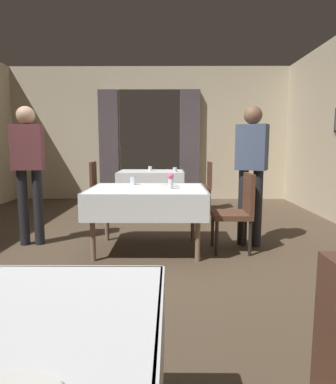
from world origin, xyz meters
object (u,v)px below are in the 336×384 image
at_px(glass_far_a, 175,170).
at_px(glass_far_b, 150,169).
at_px(flower_vase_mid, 171,180).
at_px(glass_mid_b, 133,181).
at_px(person_waiter_by_doorway, 251,164).
at_px(plate_mid_c, 170,186).
at_px(chair_far_left, 99,183).
at_px(person_diner_standing_aside, 28,164).
at_px(dining_table_far, 151,177).
at_px(chair_far_right, 203,183).
at_px(dining_table_mid, 147,196).
at_px(chair_mid_right, 238,208).

height_order(glass_far_a, glass_far_b, same).
relative_size(flower_vase_mid, glass_mid_b, 1.69).
xyz_separation_m(glass_mid_b, person_waiter_by_doorway, (1.47, -0.11, 0.22)).
bearing_deg(plate_mid_c, glass_mid_b, 165.43).
xyz_separation_m(chair_far_left, person_diner_standing_aside, (-0.36, -2.42, 0.51)).
bearing_deg(chair_far_left, person_diner_standing_aside, -98.42).
height_order(dining_table_far, person_waiter_by_doorway, person_waiter_by_doorway).
distance_m(dining_table_far, person_diner_standing_aside, 2.82).
relative_size(chair_far_right, glass_far_b, 10.31).
xyz_separation_m(chair_far_left, glass_far_a, (1.48, -0.21, 0.28)).
xyz_separation_m(glass_far_b, person_waiter_by_doorway, (1.39, -2.50, 0.23)).
distance_m(dining_table_mid, chair_far_left, 2.87).
bearing_deg(glass_far_b, person_waiter_by_doorway, -60.84).
distance_m(glass_mid_b, plate_mid_c, 0.48).
bearing_deg(dining_table_mid, glass_far_b, 92.73).
distance_m(dining_table_mid, chair_mid_right, 1.08).
xyz_separation_m(chair_far_right, flower_vase_mid, (-0.64, -2.67, 0.33)).
bearing_deg(glass_far_a, plate_mid_c, -92.45).
height_order(chair_far_right, flower_vase_mid, flower_vase_mid).
height_order(dining_table_mid, glass_mid_b, glass_mid_b).
relative_size(flower_vase_mid, glass_far_a, 2.06).
bearing_deg(dining_table_far, chair_mid_right, -66.28).
height_order(chair_far_right, person_waiter_by_doorway, person_waiter_by_doorway).
bearing_deg(flower_vase_mid, chair_mid_right, 2.77).
distance_m(flower_vase_mid, person_waiter_by_doorway, 1.04).
bearing_deg(person_diner_standing_aside, glass_far_b, 61.50).
xyz_separation_m(glass_far_a, person_diner_standing_aside, (-1.84, -2.21, 0.23)).
relative_size(chair_mid_right, chair_far_left, 1.00).
height_order(chair_mid_right, person_diner_standing_aside, person_diner_standing_aside).
bearing_deg(plate_mid_c, chair_far_left, 119.56).
relative_size(dining_table_far, plate_mid_c, 5.35).
bearing_deg(glass_mid_b, chair_far_left, 111.64).
relative_size(glass_mid_b, glass_far_b, 1.21).
bearing_deg(chair_far_right, plate_mid_c, -105.16).
xyz_separation_m(chair_far_left, glass_mid_b, (0.92, -2.32, 0.29)).
xyz_separation_m(chair_mid_right, flower_vase_mid, (-0.79, -0.04, 0.33)).
relative_size(flower_vase_mid, person_waiter_by_doorway, 0.11).
distance_m(dining_table_mid, flower_vase_mid, 0.34).
bearing_deg(flower_vase_mid, chair_far_right, 76.55).
relative_size(dining_table_mid, person_diner_standing_aside, 0.80).
distance_m(dining_table_mid, dining_table_far, 2.65).
xyz_separation_m(dining_table_far, chair_far_right, (1.02, -0.04, -0.13)).
relative_size(dining_table_mid, glass_far_b, 15.20).
xyz_separation_m(dining_table_far, chair_mid_right, (1.17, -2.67, -0.13)).
xyz_separation_m(chair_far_right, person_diner_standing_aside, (-2.40, -2.39, 0.51)).
height_order(dining_table_far, glass_far_a, glass_far_a).
height_order(flower_vase_mid, glass_far_b, flower_vase_mid).
bearing_deg(plate_mid_c, glass_far_b, 98.83).
bearing_deg(glass_far_b, plate_mid_c, -81.17).
xyz_separation_m(dining_table_mid, person_diner_standing_aside, (-1.48, 0.21, 0.37)).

